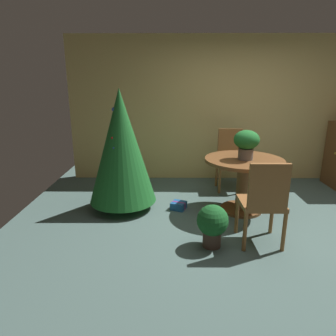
% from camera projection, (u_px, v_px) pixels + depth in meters
% --- Properties ---
extents(ground_plane, '(6.60, 6.60, 0.00)m').
position_uv_depth(ground_plane, '(262.00, 231.00, 3.73)').
color(ground_plane, '#4C6660').
extents(back_wall_panel, '(6.00, 0.10, 2.60)m').
position_uv_depth(back_wall_panel, '(233.00, 110.00, 5.49)').
color(back_wall_panel, tan).
rests_on(back_wall_panel, ground_plane).
extents(round_dining_table, '(1.09, 1.09, 0.77)m').
position_uv_depth(round_dining_table, '(243.00, 174.00, 4.18)').
color(round_dining_table, brown).
rests_on(round_dining_table, ground_plane).
extents(flower_vase, '(0.34, 0.34, 0.40)m').
position_uv_depth(flower_vase, '(246.00, 142.00, 4.01)').
color(flower_vase, '#665B51').
rests_on(flower_vase, round_dining_table).
extents(wooden_chair_far, '(0.45, 0.40, 1.03)m').
position_uv_depth(wooden_chair_far, '(230.00, 156.00, 5.10)').
color(wooden_chair_far, brown).
rests_on(wooden_chair_far, ground_plane).
extents(wooden_chair_near, '(0.47, 0.46, 0.99)m').
position_uv_depth(wooden_chair_near, '(264.00, 200.00, 3.25)').
color(wooden_chair_near, brown).
rests_on(wooden_chair_near, ground_plane).
extents(holiday_tree, '(0.96, 0.96, 1.72)m').
position_uv_depth(holiday_tree, '(121.00, 147.00, 4.17)').
color(holiday_tree, brown).
rests_on(holiday_tree, ground_plane).
extents(gift_box_blue, '(0.26, 0.26, 0.11)m').
position_uv_depth(gift_box_blue, '(179.00, 206.00, 4.36)').
color(gift_box_blue, '#1E569E').
rests_on(gift_box_blue, ground_plane).
extents(potted_plant, '(0.35, 0.35, 0.49)m').
position_uv_depth(potted_plant, '(212.00, 223.00, 3.31)').
color(potted_plant, '#4C382D').
rests_on(potted_plant, ground_plane).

